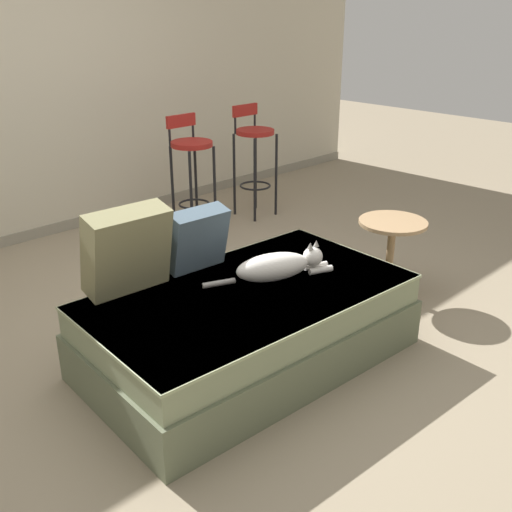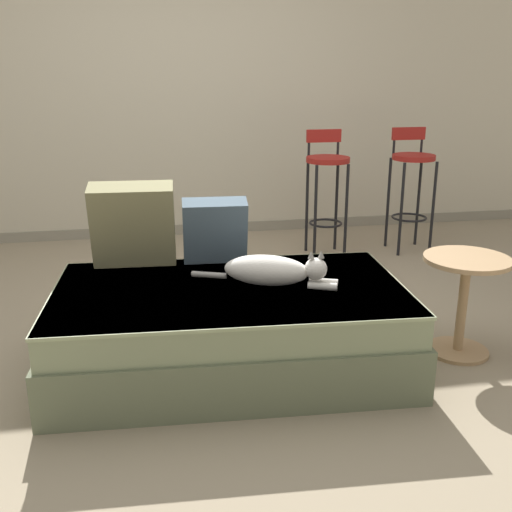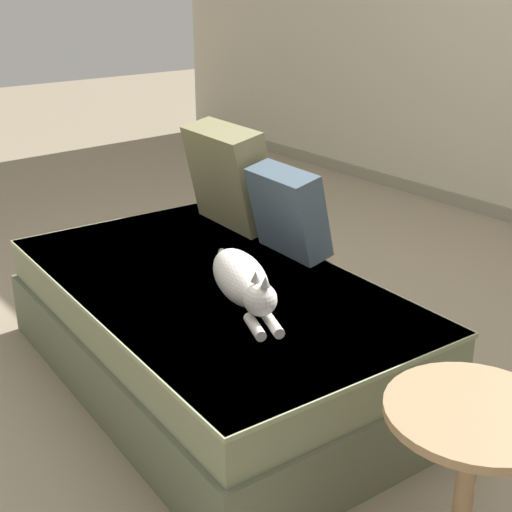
{
  "view_description": "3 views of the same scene",
  "coord_description": "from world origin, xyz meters",
  "px_view_note": "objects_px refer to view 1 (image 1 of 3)",
  "views": [
    {
      "loc": [
        -1.94,
        -2.46,
        1.82
      ],
      "look_at": [
        0.15,
        -0.3,
        0.55
      ],
      "focal_mm": 42.0,
      "sensor_mm": 36.0,
      "label": 1
    },
    {
      "loc": [
        -0.38,
        -3.12,
        1.45
      ],
      "look_at": [
        0.15,
        -0.3,
        0.55
      ],
      "focal_mm": 42.0,
      "sensor_mm": 36.0,
      "label": 2
    },
    {
      "loc": [
        2.03,
        -1.78,
        1.51
      ],
      "look_at": [
        0.15,
        -0.3,
        0.55
      ],
      "focal_mm": 50.0,
      "sensor_mm": 36.0,
      "label": 3
    }
  ],
  "objects_px": {
    "throw_pillow_corner": "(127,250)",
    "throw_pillow_middle": "(197,239)",
    "cat": "(278,266)",
    "side_table": "(391,248)",
    "couch": "(249,325)",
    "bar_stool_near_window": "(191,160)",
    "bar_stool_by_doorway": "(254,147)"
  },
  "relations": [
    {
      "from": "throw_pillow_middle",
      "to": "side_table",
      "type": "bearing_deg",
      "value": -20.79
    },
    {
      "from": "cat",
      "to": "bar_stool_near_window",
      "type": "relative_size",
      "value": 0.71
    },
    {
      "from": "throw_pillow_middle",
      "to": "cat",
      "type": "distance_m",
      "value": 0.48
    },
    {
      "from": "couch",
      "to": "throw_pillow_middle",
      "type": "height_order",
      "value": "throw_pillow_middle"
    },
    {
      "from": "throw_pillow_middle",
      "to": "cat",
      "type": "bearing_deg",
      "value": -60.33
    },
    {
      "from": "couch",
      "to": "bar_stool_by_doorway",
      "type": "height_order",
      "value": "bar_stool_by_doorway"
    },
    {
      "from": "couch",
      "to": "bar_stool_by_doorway",
      "type": "xyz_separation_m",
      "value": [
        1.74,
        1.77,
        0.41
      ]
    },
    {
      "from": "bar_stool_near_window",
      "to": "throw_pillow_middle",
      "type": "bearing_deg",
      "value": -127.4
    },
    {
      "from": "cat",
      "to": "couch",
      "type": "bearing_deg",
      "value": 177.82
    },
    {
      "from": "bar_stool_by_doorway",
      "to": "bar_stool_near_window",
      "type": "bearing_deg",
      "value": 179.98
    },
    {
      "from": "cat",
      "to": "side_table",
      "type": "distance_m",
      "value": 1.02
    },
    {
      "from": "side_table",
      "to": "cat",
      "type": "bearing_deg",
      "value": 176.55
    },
    {
      "from": "throw_pillow_middle",
      "to": "bar_stool_by_doorway",
      "type": "xyz_separation_m",
      "value": [
        1.77,
        1.37,
        0.02
      ]
    },
    {
      "from": "throw_pillow_middle",
      "to": "cat",
      "type": "relative_size",
      "value": 0.52
    },
    {
      "from": "couch",
      "to": "throw_pillow_middle",
      "type": "xyz_separation_m",
      "value": [
        -0.02,
        0.4,
        0.39
      ]
    },
    {
      "from": "throw_pillow_middle",
      "to": "side_table",
      "type": "xyz_separation_m",
      "value": [
        1.24,
        -0.47,
        -0.26
      ]
    },
    {
      "from": "throw_pillow_corner",
      "to": "throw_pillow_middle",
      "type": "height_order",
      "value": "throw_pillow_corner"
    },
    {
      "from": "couch",
      "to": "side_table",
      "type": "bearing_deg",
      "value": -3.23
    },
    {
      "from": "cat",
      "to": "side_table",
      "type": "bearing_deg",
      "value": -3.45
    },
    {
      "from": "bar_stool_by_doorway",
      "to": "throw_pillow_middle",
      "type": "bearing_deg",
      "value": -142.1
    },
    {
      "from": "bar_stool_by_doorway",
      "to": "side_table",
      "type": "bearing_deg",
      "value": -106.02
    },
    {
      "from": "bar_stool_near_window",
      "to": "cat",
      "type": "bearing_deg",
      "value": -114.64
    },
    {
      "from": "couch",
      "to": "side_table",
      "type": "relative_size",
      "value": 3.35
    },
    {
      "from": "throw_pillow_corner",
      "to": "bar_stool_near_window",
      "type": "bearing_deg",
      "value": 42.3
    },
    {
      "from": "bar_stool_by_doorway",
      "to": "couch",
      "type": "bearing_deg",
      "value": -134.5
    },
    {
      "from": "throw_pillow_corner",
      "to": "throw_pillow_middle",
      "type": "distance_m",
      "value": 0.44
    },
    {
      "from": "couch",
      "to": "cat",
      "type": "distance_m",
      "value": 0.36
    },
    {
      "from": "bar_stool_by_doorway",
      "to": "side_table",
      "type": "height_order",
      "value": "bar_stool_by_doorway"
    },
    {
      "from": "throw_pillow_middle",
      "to": "couch",
      "type": "bearing_deg",
      "value": -87.03
    },
    {
      "from": "throw_pillow_middle",
      "to": "throw_pillow_corner",
      "type": "bearing_deg",
      "value": 176.77
    },
    {
      "from": "side_table",
      "to": "bar_stool_near_window",
      "type": "bearing_deg",
      "value": 95.73
    },
    {
      "from": "bar_stool_near_window",
      "to": "throw_pillow_corner",
      "type": "bearing_deg",
      "value": -137.7
    }
  ]
}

